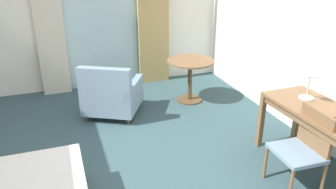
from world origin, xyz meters
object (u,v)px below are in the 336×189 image
object	(u,v)px
round_cafe_table	(190,71)
armchair_by_window	(112,95)
desk_chair	(304,146)
writing_desk	(328,122)
desk_lamp	(312,77)

from	to	relation	value
round_cafe_table	armchair_by_window	bearing A→B (deg)	-174.38
desk_chair	writing_desk	bearing A→B (deg)	14.79
desk_chair	round_cafe_table	size ratio (longest dim) A/B	1.14
writing_desk	desk_chair	world-z (taller)	desk_chair
desk_chair	round_cafe_table	bearing A→B (deg)	95.16
desk_lamp	round_cafe_table	distance (m)	2.14
armchair_by_window	round_cafe_table	bearing A→B (deg)	5.62
writing_desk	round_cafe_table	distance (m)	2.40
desk_lamp	armchair_by_window	world-z (taller)	desk_lamp
writing_desk	armchair_by_window	distance (m)	2.91
round_cafe_table	writing_desk	bearing A→B (deg)	-76.05
writing_desk	armchair_by_window	size ratio (longest dim) A/B	1.48
desk_lamp	round_cafe_table	xyz separation A→B (m)	(-0.58, 1.99, -0.50)
desk_chair	desk_lamp	xyz separation A→B (m)	(0.36, 0.43, 0.54)
desk_lamp	armchair_by_window	size ratio (longest dim) A/B	0.42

